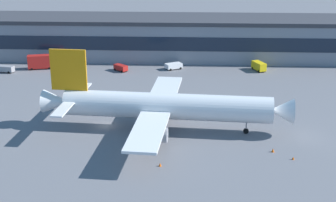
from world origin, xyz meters
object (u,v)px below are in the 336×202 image
(belt_loader, at_px, (4,68))
(crew_van, at_px, (259,66))
(pushback_tractor, at_px, (174,66))
(traffic_cone_0, at_px, (293,158))
(traffic_cone_1, at_px, (273,150))
(airliner, at_px, (163,106))
(traffic_cone_2, at_px, (160,165))
(follow_me_car, at_px, (121,67))
(catering_truck, at_px, (41,61))

(belt_loader, xyz_separation_m, crew_van, (74.19, 5.21, 0.31))
(pushback_tractor, distance_m, traffic_cone_0, 64.83)
(crew_van, height_order, traffic_cone_1, crew_van)
(airliner, height_order, belt_loader, airliner)
(airliner, bearing_deg, traffic_cone_2, -88.49)
(crew_van, xyz_separation_m, traffic_cone_0, (-0.93, -59.64, -1.17))
(airliner, relative_size, belt_loader, 7.83)
(follow_me_car, distance_m, traffic_cone_0, 69.73)
(follow_me_car, bearing_deg, catering_truck, 177.01)
(airliner, distance_m, traffic_cone_1, 24.17)
(airliner, distance_m, pushback_tractor, 47.22)
(belt_loader, bearing_deg, pushback_tractor, 6.69)
(crew_van, bearing_deg, traffic_cone_2, -111.60)
(airliner, distance_m, traffic_cone_0, 28.40)
(airliner, height_order, catering_truck, airliner)
(pushback_tractor, xyz_separation_m, traffic_cone_0, (24.05, -60.20, -0.76))
(traffic_cone_2, bearing_deg, traffic_cone_1, 18.43)
(catering_truck, distance_m, crew_van, 64.42)
(crew_van, height_order, traffic_cone_2, crew_van)
(belt_loader, height_order, traffic_cone_0, belt_loader)
(airliner, relative_size, traffic_cone_0, 91.31)
(catering_truck, bearing_deg, traffic_cone_1, -42.68)
(catering_truck, bearing_deg, traffic_cone_2, -57.88)
(catering_truck, height_order, belt_loader, catering_truck)
(belt_loader, bearing_deg, traffic_cone_1, -36.24)
(catering_truck, relative_size, follow_me_car, 1.68)
(airliner, relative_size, traffic_cone_2, 80.01)
(airliner, bearing_deg, traffic_cone_1, -25.15)
(traffic_cone_0, xyz_separation_m, traffic_cone_2, (-24.21, -3.88, 0.04))
(traffic_cone_1, bearing_deg, traffic_cone_0, -43.89)
(catering_truck, relative_size, traffic_cone_2, 11.66)
(crew_van, bearing_deg, airliner, -118.84)
(belt_loader, xyz_separation_m, follow_me_car, (33.69, 2.98, -0.06))
(airliner, relative_size, catering_truck, 6.86)
(catering_truck, height_order, pushback_tractor, catering_truck)
(catering_truck, bearing_deg, traffic_cone_0, -42.74)
(belt_loader, bearing_deg, airliner, -40.33)
(traffic_cone_0, height_order, traffic_cone_2, traffic_cone_2)
(catering_truck, relative_size, belt_loader, 1.14)
(traffic_cone_1, xyz_separation_m, traffic_cone_2, (-20.97, -6.99, -0.04))
(catering_truck, height_order, traffic_cone_2, catering_truck)
(traffic_cone_0, bearing_deg, follow_me_car, 124.58)
(pushback_tractor, xyz_separation_m, follow_me_car, (-15.52, -2.79, 0.04))
(airliner, xyz_separation_m, catering_truck, (-38.81, 45.49, -2.97))
(crew_van, distance_m, traffic_cone_2, 68.32)
(catering_truck, distance_m, pushback_tractor, 39.47)
(follow_me_car, bearing_deg, crew_van, 3.15)
(belt_loader, relative_size, traffic_cone_2, 10.22)
(pushback_tractor, height_order, crew_van, crew_van)
(follow_me_car, bearing_deg, traffic_cone_1, -56.21)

